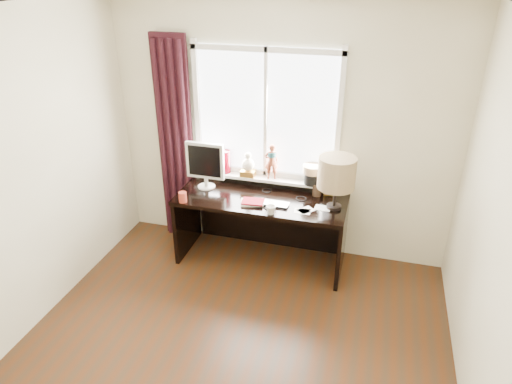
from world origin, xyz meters
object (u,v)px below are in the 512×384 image
(desk, at_px, (264,214))
(table_lamp, at_px, (337,173))
(laptop, at_px, (274,204))
(red_cup, at_px, (183,197))
(mug, at_px, (271,210))
(monitor, at_px, (205,163))

(desk, xyz_separation_m, table_lamp, (0.72, -0.13, 0.61))
(laptop, relative_size, red_cup, 2.83)
(laptop, xyz_separation_m, table_lamp, (0.56, 0.09, 0.35))
(mug, distance_m, monitor, 0.89)
(laptop, xyz_separation_m, red_cup, (-0.87, -0.18, 0.04))
(laptop, bearing_deg, table_lamp, 12.41)
(laptop, height_order, red_cup, red_cup)
(desk, relative_size, table_lamp, 3.27)
(mug, bearing_deg, red_cup, 180.00)
(mug, distance_m, desk, 0.52)
(table_lamp, bearing_deg, monitor, 175.94)
(mug, xyz_separation_m, table_lamp, (0.55, 0.27, 0.32))
(laptop, distance_m, table_lamp, 0.67)
(laptop, xyz_separation_m, desk, (-0.16, 0.22, -0.26))
(desk, bearing_deg, monitor, -177.11)
(mug, relative_size, table_lamp, 0.17)
(red_cup, bearing_deg, laptop, 11.68)
(table_lamp, bearing_deg, mug, -153.88)
(mug, distance_m, table_lamp, 0.69)
(laptop, relative_size, table_lamp, 0.56)
(monitor, xyz_separation_m, table_lamp, (1.34, -0.09, 0.09))
(mug, bearing_deg, monitor, 154.94)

